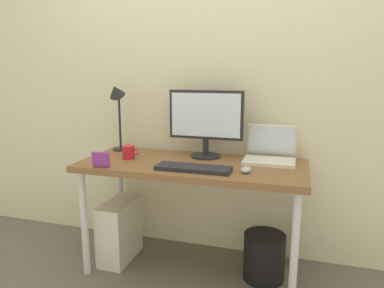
# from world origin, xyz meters

# --- Properties ---
(ground_plane) EXTENTS (6.00, 6.00, 0.00)m
(ground_plane) POSITION_xyz_m (0.00, 0.00, 0.00)
(ground_plane) COLOR #665B51
(back_wall) EXTENTS (4.40, 0.04, 2.60)m
(back_wall) POSITION_xyz_m (0.00, 0.36, 1.30)
(back_wall) COLOR beige
(back_wall) RESTS_ON ground_plane
(desk) EXTENTS (1.41, 0.61, 0.74)m
(desk) POSITION_xyz_m (0.00, 0.00, 0.67)
(desk) COLOR brown
(desk) RESTS_ON ground_plane
(monitor) EXTENTS (0.50, 0.20, 0.44)m
(monitor) POSITION_xyz_m (0.04, 0.17, 0.99)
(monitor) COLOR #232328
(monitor) RESTS_ON desk
(laptop) EXTENTS (0.32, 0.27, 0.23)m
(laptop) POSITION_xyz_m (0.47, 0.19, 0.79)
(laptop) COLOR silver
(laptop) RESTS_ON desk
(desk_lamp) EXTENTS (0.11, 0.16, 0.50)m
(desk_lamp) POSITION_xyz_m (-0.61, 0.17, 1.09)
(desk_lamp) COLOR #232328
(desk_lamp) RESTS_ON desk
(keyboard) EXTENTS (0.44, 0.14, 0.02)m
(keyboard) POSITION_xyz_m (0.06, -0.16, 0.75)
(keyboard) COLOR #232328
(keyboard) RESTS_ON desk
(mouse) EXTENTS (0.06, 0.09, 0.03)m
(mouse) POSITION_xyz_m (0.36, -0.13, 0.75)
(mouse) COLOR #B2B2B7
(mouse) RESTS_ON desk
(coffee_mug) EXTENTS (0.12, 0.08, 0.09)m
(coffee_mug) POSITION_xyz_m (-0.43, -0.02, 0.78)
(coffee_mug) COLOR red
(coffee_mug) RESTS_ON desk
(photo_frame) EXTENTS (0.11, 0.02, 0.09)m
(photo_frame) POSITION_xyz_m (-0.49, -0.26, 0.78)
(photo_frame) COLOR purple
(photo_frame) RESTS_ON desk
(computer_tower) EXTENTS (0.18, 0.36, 0.42)m
(computer_tower) POSITION_xyz_m (-0.53, -0.01, 0.21)
(computer_tower) COLOR silver
(computer_tower) RESTS_ON ground_plane
(wastebasket) EXTENTS (0.26, 0.26, 0.30)m
(wastebasket) POSITION_xyz_m (0.47, 0.03, 0.15)
(wastebasket) COLOR black
(wastebasket) RESTS_ON ground_plane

